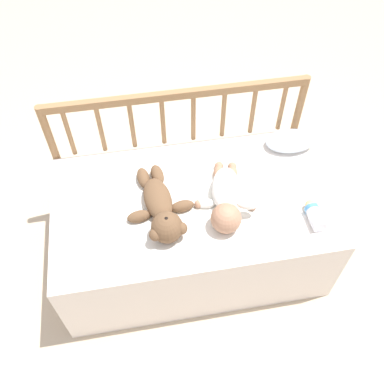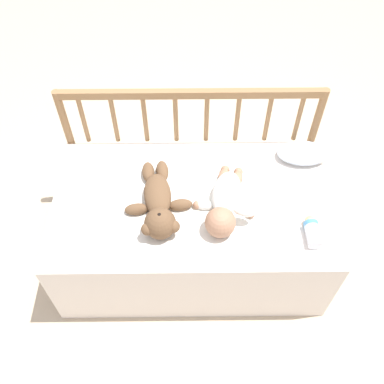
{
  "view_description": "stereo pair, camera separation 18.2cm",
  "coord_description": "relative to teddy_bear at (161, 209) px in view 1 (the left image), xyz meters",
  "views": [
    {
      "loc": [
        -0.19,
        -1.11,
        1.93
      ],
      "look_at": [
        0.0,
        -0.0,
        0.5
      ],
      "focal_mm": 40.0,
      "sensor_mm": 36.0,
      "label": 1
    },
    {
      "loc": [
        -0.01,
        -1.12,
        1.93
      ],
      "look_at": [
        0.0,
        -0.0,
        0.5
      ],
      "focal_mm": 40.0,
      "sensor_mm": 36.0,
      "label": 2
    }
  ],
  "objects": [
    {
      "name": "small_pillow",
      "position": [
        0.66,
        0.31,
        -0.02
      ],
      "size": [
        0.24,
        0.15,
        0.06
      ],
      "color": "silver",
      "rests_on": "crib_mattress"
    },
    {
      "name": "crib_mattress",
      "position": [
        0.14,
        0.06,
        -0.27
      ],
      "size": [
        1.22,
        0.7,
        0.44
      ],
      "color": "white",
      "rests_on": "ground_plane"
    },
    {
      "name": "baby",
      "position": [
        0.28,
        0.01,
        0.0
      ],
      "size": [
        0.26,
        0.4,
        0.13
      ],
      "color": "white",
      "rests_on": "crib_mattress"
    },
    {
      "name": "teddy_bear",
      "position": [
        0.0,
        0.0,
        0.0
      ],
      "size": [
        0.29,
        0.44,
        0.13
      ],
      "color": "brown",
      "rests_on": "crib_mattress"
    },
    {
      "name": "baby_bottle",
      "position": [
        0.63,
        -0.12,
        -0.02
      ],
      "size": [
        0.06,
        0.14,
        0.06
      ],
      "color": "white",
      "rests_on": "crib_mattress"
    },
    {
      "name": "ground_plane",
      "position": [
        0.14,
        0.06,
        -0.49
      ],
      "size": [
        12.0,
        12.0,
        0.0
      ],
      "primitive_type": "plane",
      "color": "#C6B293"
    },
    {
      "name": "crib_rail",
      "position": [
        0.14,
        0.44,
        0.04
      ],
      "size": [
        1.22,
        0.04,
        0.74
      ],
      "color": "#997047",
      "rests_on": "ground_plane"
    },
    {
      "name": "blanket",
      "position": [
        0.13,
        0.06,
        -0.05
      ],
      "size": [
        0.8,
        0.52,
        0.01
      ],
      "color": "white",
      "rests_on": "crib_mattress"
    }
  ]
}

